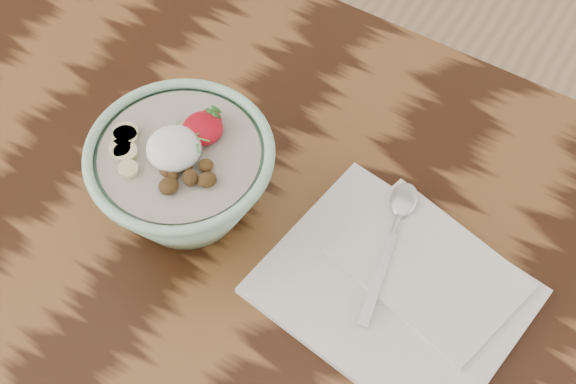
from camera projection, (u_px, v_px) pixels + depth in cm
name	position (u px, v px, depth cm)	size (l,w,h in cm)	color
table	(182.00, 271.00, 103.62)	(160.00, 90.00, 75.00)	black
breakfast_bowl	(183.00, 175.00, 91.80)	(21.29, 21.29, 14.32)	#9DD4AD
napkin	(401.00, 286.00, 91.26)	(30.94, 26.77, 1.73)	white
spoon	(398.00, 218.00, 94.56)	(6.21, 19.80, 1.03)	silver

